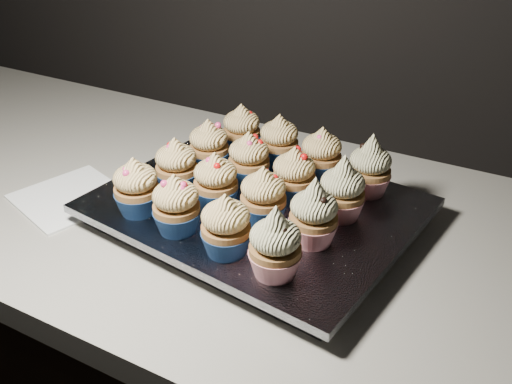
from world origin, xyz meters
TOP-DOWN VIEW (x-y plane):
  - worktop at (0.00, 1.70)m, footprint 2.44×0.64m
  - napkin at (-0.10, 1.60)m, footprint 0.19×0.19m
  - baking_tray at (0.18, 1.68)m, footprint 0.44×0.35m
  - foil_lining at (0.18, 1.68)m, footprint 0.47×0.39m
  - cupcake_0 at (0.05, 1.58)m, footprint 0.06×0.06m
  - cupcake_1 at (0.13, 1.57)m, footprint 0.06×0.06m
  - cupcake_2 at (0.21, 1.56)m, footprint 0.06×0.06m
  - cupcake_3 at (0.28, 1.55)m, footprint 0.06×0.06m
  - cupcake_4 at (0.06, 1.66)m, footprint 0.06×0.06m
  - cupcake_5 at (0.14, 1.64)m, footprint 0.06×0.06m
  - cupcake_6 at (0.21, 1.64)m, footprint 0.06×0.06m
  - cupcake_7 at (0.29, 1.63)m, footprint 0.06×0.06m
  - cupcake_8 at (0.07, 1.74)m, footprint 0.06×0.06m
  - cupcake_9 at (0.15, 1.73)m, footprint 0.06×0.06m
  - cupcake_10 at (0.23, 1.71)m, footprint 0.06×0.06m
  - cupcake_11 at (0.30, 1.70)m, footprint 0.06×0.06m
  - cupcake_12 at (0.08, 1.81)m, footprint 0.06×0.06m
  - cupcake_13 at (0.16, 1.80)m, footprint 0.06×0.06m
  - cupcake_14 at (0.23, 1.79)m, footprint 0.06×0.06m
  - cupcake_15 at (0.31, 1.78)m, footprint 0.06×0.06m

SIDE VIEW (x-z plane):
  - worktop at x=0.00m, z-range 0.86..0.90m
  - napkin at x=-0.10m, z-range 0.90..0.90m
  - baking_tray at x=0.18m, z-range 0.90..0.92m
  - foil_lining at x=0.18m, z-range 0.92..0.93m
  - cupcake_0 at x=0.05m, z-range 0.93..1.01m
  - cupcake_1 at x=0.13m, z-range 0.93..1.01m
  - cupcake_2 at x=0.21m, z-range 0.93..1.01m
  - cupcake_4 at x=0.06m, z-range 0.93..1.01m
  - cupcake_5 at x=0.14m, z-range 0.93..1.01m
  - cupcake_6 at x=0.21m, z-range 0.93..1.01m
  - cupcake_8 at x=0.07m, z-range 0.93..1.01m
  - cupcake_9 at x=0.15m, z-range 0.93..1.01m
  - cupcake_10 at x=0.23m, z-range 0.93..1.01m
  - cupcake_12 at x=0.08m, z-range 0.93..1.01m
  - cupcake_13 at x=0.16m, z-range 0.93..1.01m
  - cupcake_14 at x=0.23m, z-range 0.93..1.01m
  - cupcake_3 at x=0.28m, z-range 0.93..1.02m
  - cupcake_7 at x=0.29m, z-range 0.93..1.02m
  - cupcake_11 at x=0.30m, z-range 0.93..1.02m
  - cupcake_15 at x=0.31m, z-range 0.93..1.02m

